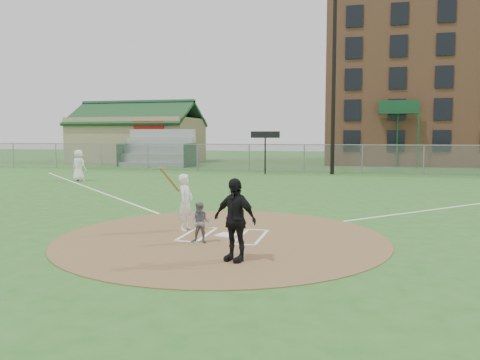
% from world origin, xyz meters
% --- Properties ---
extents(ground, '(140.00, 140.00, 0.00)m').
position_xyz_m(ground, '(0.00, 0.00, 0.00)').
color(ground, '#2A6121').
rests_on(ground, ground).
extents(dirt_circle, '(8.40, 8.40, 0.02)m').
position_xyz_m(dirt_circle, '(0.00, 0.00, 0.01)').
color(dirt_circle, olive).
rests_on(dirt_circle, ground).
extents(home_plate, '(0.58, 0.58, 0.03)m').
position_xyz_m(home_plate, '(0.07, 0.15, 0.04)').
color(home_plate, white).
rests_on(home_plate, dirt_circle).
extents(foul_line_third, '(17.04, 17.04, 0.01)m').
position_xyz_m(foul_line_third, '(-9.00, 9.00, 0.01)').
color(foul_line_third, white).
rests_on(foul_line_third, ground).
extents(catcher, '(0.49, 0.38, 1.00)m').
position_xyz_m(catcher, '(-0.32, -0.79, 0.52)').
color(catcher, slate).
rests_on(catcher, dirt_circle).
extents(umpire, '(1.09, 0.76, 1.72)m').
position_xyz_m(umpire, '(0.87, -2.18, 0.88)').
color(umpire, black).
rests_on(umpire, dirt_circle).
extents(ondeck_player, '(0.94, 0.67, 1.81)m').
position_xyz_m(ondeck_player, '(-12.13, 12.77, 0.90)').
color(ondeck_player, white).
rests_on(ondeck_player, ground).
extents(batters_boxes, '(2.08, 1.88, 0.01)m').
position_xyz_m(batters_boxes, '(0.00, 0.15, 0.03)').
color(batters_boxes, white).
rests_on(batters_boxes, dirt_circle).
extents(batter_at_plate, '(0.74, 0.94, 1.78)m').
position_xyz_m(batter_at_plate, '(-1.20, 0.58, 0.80)').
color(batter_at_plate, white).
rests_on(batter_at_plate, dirt_circle).
extents(outfield_fence, '(56.08, 0.08, 2.03)m').
position_xyz_m(outfield_fence, '(0.00, 22.00, 1.02)').
color(outfield_fence, slate).
rests_on(outfield_fence, ground).
extents(bleachers, '(6.08, 3.20, 3.20)m').
position_xyz_m(bleachers, '(-13.00, 26.20, 1.59)').
color(bleachers, '#B7BABF').
rests_on(bleachers, ground).
extents(clubhouse, '(12.20, 8.71, 6.23)m').
position_xyz_m(clubhouse, '(-18.00, 32.99, 2.39)').
color(clubhouse, tan).
rests_on(clubhouse, ground).
extents(light_pole, '(1.20, 0.30, 12.22)m').
position_xyz_m(light_pole, '(2.00, 21.00, 6.61)').
color(light_pole, black).
rests_on(light_pole, ground).
extents(scoreboard_sign, '(2.00, 0.10, 2.93)m').
position_xyz_m(scoreboard_sign, '(-2.50, 20.20, 2.39)').
color(scoreboard_sign, black).
rests_on(scoreboard_sign, ground).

